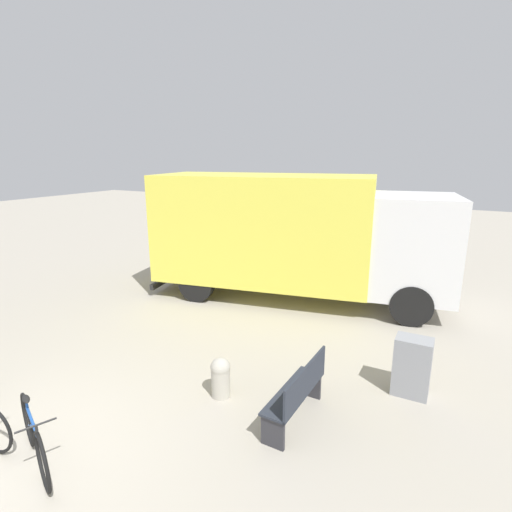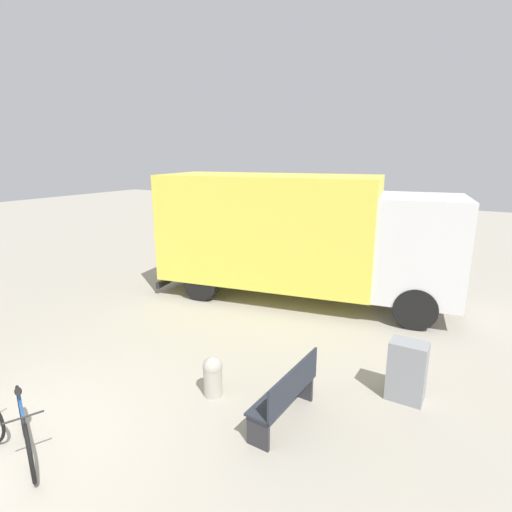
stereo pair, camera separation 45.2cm
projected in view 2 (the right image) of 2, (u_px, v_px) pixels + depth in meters
The scene contains 5 objects.
delivery_truck at pixel (299, 233), 10.58m from camera, with size 8.05×3.73×3.32m.
park_bench at pixel (287, 393), 5.79m from camera, with size 0.45×1.45×0.93m.
bicycle_far at pixel (25, 429), 5.18m from camera, with size 1.57×0.74×0.82m.
bollard_near_bench at pixel (213, 375), 6.50m from camera, with size 0.32×0.32×0.68m.
utility_box at pixel (407, 371), 6.36m from camera, with size 0.57×0.38×0.99m.
Camera 2 is at (5.20, -2.05, 3.85)m, focal length 28.00 mm.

